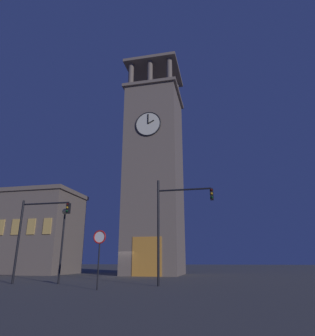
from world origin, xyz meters
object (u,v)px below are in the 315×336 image
object	(u,v)px
clocktower	(155,173)
traffic_signal_near	(174,215)
adjacent_wing_building	(20,232)
traffic_signal_mid	(35,225)
no_horn_sign	(99,242)
street_lamp	(63,230)

from	to	relation	value
clocktower	traffic_signal_near	world-z (taller)	clocktower
adjacent_wing_building	traffic_signal_mid	world-z (taller)	adjacent_wing_building
traffic_signal_mid	no_horn_sign	size ratio (longest dim) A/B	1.82
traffic_signal_near	street_lamp	size ratio (longest dim) A/B	1.32
no_horn_sign	adjacent_wing_building	bearing A→B (deg)	-43.03
street_lamp	traffic_signal_near	bearing A→B (deg)	177.54
traffic_signal_mid	no_horn_sign	bearing A→B (deg)	155.49
traffic_signal_near	adjacent_wing_building	bearing A→B (deg)	-32.07
traffic_signal_near	no_horn_sign	world-z (taller)	traffic_signal_near
traffic_signal_near	no_horn_sign	size ratio (longest dim) A/B	2.13
adjacent_wing_building	clocktower	bearing A→B (deg)	-177.20
traffic_signal_near	clocktower	bearing A→B (deg)	-71.98
clocktower	traffic_signal_mid	distance (m)	18.05
adjacent_wing_building	no_horn_sign	bearing A→B (deg)	136.97
adjacent_wing_building	traffic_signal_mid	size ratio (longest dim) A/B	2.48
traffic_signal_mid	clocktower	bearing A→B (deg)	-109.63
traffic_signal_near	street_lamp	bearing A→B (deg)	-2.46
traffic_signal_near	traffic_signal_mid	size ratio (longest dim) A/B	1.18
traffic_signal_mid	no_horn_sign	world-z (taller)	traffic_signal_mid
clocktower	street_lamp	bearing A→B (deg)	76.38
street_lamp	traffic_signal_mid	bearing A→B (deg)	19.80
clocktower	no_horn_sign	bearing A→B (deg)	92.97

